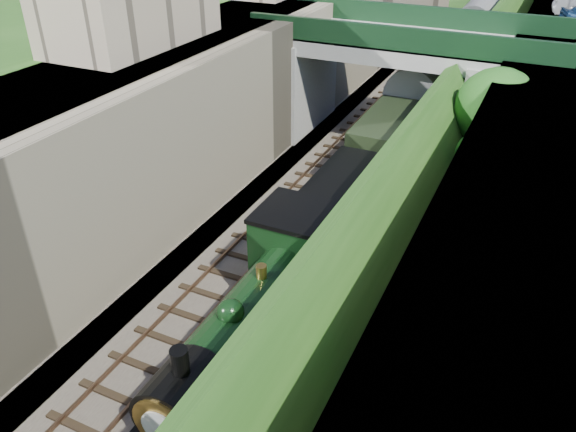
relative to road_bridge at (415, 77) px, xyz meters
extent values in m
cube|color=#473F38|center=(-0.94, -4.00, -3.98)|extent=(10.00, 90.00, 0.20)
cube|color=#756B56|center=(-6.44, -4.00, -0.58)|extent=(1.00, 90.00, 7.00)
cube|color=#262628|center=(-9.94, -4.00, -0.58)|extent=(6.00, 90.00, 7.00)
cube|color=#1E4714|center=(4.06, -4.00, -1.38)|extent=(4.02, 90.00, 6.36)
sphere|color=#194C14|center=(5.08, -21.47, 0.49)|extent=(1.61, 1.61, 1.61)
sphere|color=#194C14|center=(3.47, -18.57, -2.13)|extent=(2.35, 2.35, 2.35)
sphere|color=#194C14|center=(3.06, -15.11, -2.80)|extent=(2.16, 2.16, 2.16)
sphere|color=#194C14|center=(3.55, -12.63, -2.00)|extent=(1.36, 1.36, 1.36)
sphere|color=#194C14|center=(4.82, -9.07, 0.06)|extent=(1.88, 1.88, 1.88)
sphere|color=#194C14|center=(2.63, -6.74, -3.49)|extent=(1.27, 1.27, 1.27)
sphere|color=#194C14|center=(2.87, -3.17, -3.10)|extent=(1.31, 1.31, 1.31)
sphere|color=#194C14|center=(3.60, -1.46, -1.92)|extent=(1.54, 1.54, 1.54)
sphere|color=#194C14|center=(2.93, 2.44, -3.00)|extent=(1.74, 1.74, 1.74)
sphere|color=#194C14|center=(2.99, 4.04, -2.90)|extent=(2.03, 2.03, 2.03)
sphere|color=#194C14|center=(5.23, 7.30, 0.73)|extent=(1.44, 1.44, 1.44)
sphere|color=#194C14|center=(3.08, 11.83, -2.77)|extent=(1.32, 1.32, 1.32)
sphere|color=#194C14|center=(3.28, 13.49, -2.43)|extent=(1.45, 1.45, 1.45)
sphere|color=#194C14|center=(4.49, 16.09, -0.46)|extent=(2.12, 2.12, 2.12)
sphere|color=#194C14|center=(4.29, 20.03, -0.80)|extent=(1.25, 1.25, 1.25)
sphere|color=#194C14|center=(4.51, 23.98, -0.44)|extent=(1.27, 1.27, 1.27)
sphere|color=#194C14|center=(4.75, 26.76, -0.05)|extent=(1.45, 1.45, 1.45)
sphere|color=#194C14|center=(4.50, 29.60, -0.45)|extent=(2.19, 2.19, 2.19)
sphere|color=#194C14|center=(4.03, 32.19, -1.22)|extent=(2.22, 2.22, 2.22)
sphere|color=#194C14|center=(3.28, 35.06, -2.44)|extent=(2.09, 2.09, 2.09)
cube|color=black|center=(-2.94, -4.00, -3.84)|extent=(2.50, 90.00, 0.07)
cube|color=brown|center=(-3.66, -4.00, -3.75)|extent=(0.08, 90.00, 0.14)
cube|color=brown|center=(-2.23, -4.00, -3.75)|extent=(0.08, 90.00, 0.14)
cube|color=black|center=(0.26, -4.00, -3.84)|extent=(2.50, 90.00, 0.07)
cube|color=brown|center=(-0.46, -4.00, -3.75)|extent=(0.08, 90.00, 0.14)
cube|color=brown|center=(0.97, -4.00, -3.75)|extent=(0.08, 90.00, 0.14)
cube|color=gray|center=(-0.44, 0.00, 1.62)|extent=(16.00, 6.00, 0.90)
cube|color=#123219|center=(-0.44, -2.85, 2.57)|extent=(16.00, 0.30, 1.20)
cube|color=#123219|center=(-0.44, 2.85, 2.57)|extent=(16.00, 0.30, 1.20)
cube|color=gray|center=(-6.44, 0.00, -1.23)|extent=(1.40, 6.40, 5.70)
cube|color=gray|center=(4.26, 0.00, -1.23)|extent=(2.40, 6.40, 5.70)
cylinder|color=black|center=(4.86, -5.51, -1.88)|extent=(0.30, 0.30, 4.40)
sphere|color=#194C14|center=(4.86, -5.51, 0.72)|extent=(3.60, 3.60, 3.60)
sphere|color=#194C14|center=(5.36, -4.71, 0.12)|extent=(2.40, 2.40, 2.40)
cube|color=black|center=(0.26, -19.57, -3.58)|extent=(2.40, 8.40, 0.60)
cube|color=black|center=(0.26, -18.57, -3.03)|extent=(2.70, 10.00, 0.35)
cylinder|color=black|center=(0.26, -19.37, -1.73)|extent=(1.90, 5.60, 1.90)
cylinder|color=black|center=(0.26, -22.67, -1.73)|extent=(1.96, 1.80, 1.96)
cylinder|color=white|center=(0.26, -23.65, -1.73)|extent=(1.10, 0.05, 1.10)
cylinder|color=black|center=(0.26, -22.67, -0.53)|extent=(0.44, 0.44, 0.90)
sphere|color=black|center=(0.26, -20.37, -0.73)|extent=(0.76, 0.76, 0.76)
cylinder|color=#A57F33|center=(0.26, -18.57, -0.63)|extent=(0.32, 0.32, 0.50)
cube|color=black|center=(0.26, -15.77, -1.58)|extent=(2.75, 2.40, 2.80)
cube|color=black|center=(0.26, -15.77, -0.13)|extent=(2.85, 2.50, 0.15)
cube|color=black|center=(-0.99, -22.17, -3.23)|extent=(0.60, 1.40, 0.90)
cube|color=black|center=(0.26, -11.37, -3.63)|extent=(2.30, 6.00, 0.50)
cube|color=black|center=(0.26, -11.37, -3.38)|extent=(2.60, 6.00, 0.50)
cube|color=black|center=(0.26, -11.37, -2.18)|extent=(2.70, 6.00, 2.40)
cube|color=black|center=(0.26, -11.37, -0.93)|extent=(2.50, 5.60, 0.20)
cube|color=black|center=(0.26, 1.23, -3.68)|extent=(2.30, 17.00, 0.40)
cube|color=black|center=(0.26, 1.23, -3.43)|extent=(2.50, 17.00, 0.50)
cube|color=black|center=(0.26, 1.23, -1.93)|extent=(2.80, 18.00, 2.70)
cube|color=slate|center=(0.26, 1.23, -0.43)|extent=(2.90, 18.00, 0.50)
cube|color=black|center=(0.26, 20.03, -3.68)|extent=(2.30, 17.00, 0.40)
cube|color=black|center=(0.26, 20.03, -3.43)|extent=(2.50, 17.00, 0.50)
cube|color=black|center=(0.26, 20.03, -1.93)|extent=(2.80, 18.00, 2.70)
cube|color=slate|center=(0.26, 20.03, -0.43)|extent=(2.90, 18.00, 0.50)
cube|color=black|center=(0.26, 38.83, -3.68)|extent=(2.30, 17.00, 0.40)
cube|color=black|center=(0.26, 38.83, -3.43)|extent=(2.50, 17.00, 0.50)
camera|label=1|loc=(6.57, -30.15, 9.19)|focal=35.00mm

